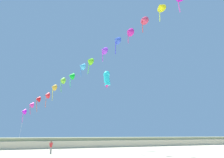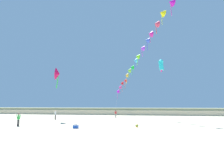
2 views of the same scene
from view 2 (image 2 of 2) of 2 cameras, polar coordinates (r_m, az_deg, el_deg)
ground_plane at (r=21.55m, az=-3.44°, el=-14.50°), size 240.00×240.00×0.00m
dune_ridge at (r=59.89m, az=6.14°, el=-9.10°), size 120.00×13.84×1.80m
person_near_left at (r=28.25m, az=-25.16°, el=-10.22°), size 0.57×0.22×1.64m
person_near_right at (r=42.02m, az=1.07°, el=-9.80°), size 0.53×0.34×1.61m
person_mid_center at (r=38.42m, az=-15.88°, el=-9.64°), size 0.53×0.44×1.72m
kite_banner_string at (r=40.19m, az=8.63°, el=8.58°), size 17.55×40.09×21.42m
large_kite_low_lead at (r=35.43m, az=-15.26°, el=1.41°), size 1.34×2.21×3.52m
large_kite_mid_trail at (r=47.18m, az=13.87°, el=3.83°), size 1.56×1.47×3.00m
beach_cooler at (r=23.84m, az=-10.33°, el=-13.20°), size 0.58×0.41×0.46m
beach_ball at (r=24.87m, az=7.12°, el=-13.10°), size 0.36×0.36×0.36m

